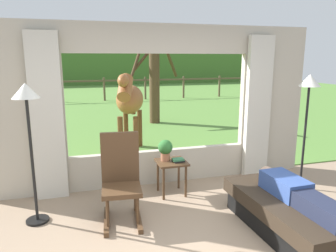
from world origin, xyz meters
TOP-DOWN VIEW (x-y plane):
  - back_wall_with_window at (0.00, 2.26)m, footprint 5.20×0.12m
  - curtain_panel_left at (-1.69, 2.12)m, footprint 0.44×0.10m
  - curtain_panel_right at (1.69, 2.12)m, footprint 0.44×0.10m
  - outdoor_pasture_lawn at (0.00, 13.16)m, footprint 36.00×21.68m
  - distant_hill_ridge at (0.00, 23.00)m, footprint 36.00×2.00m
  - recliner_sofa at (1.09, 0.32)m, footprint 0.95×1.72m
  - reclining_person at (1.09, 0.27)m, footprint 0.36×1.43m
  - rocking_chair at (-0.79, 1.19)m, footprint 0.52×0.72m
  - side_table at (0.04, 1.74)m, footprint 0.44×0.44m
  - potted_plant at (-0.04, 1.80)m, footprint 0.22×0.22m
  - book_stack at (0.13, 1.69)m, footprint 0.18×0.15m
  - floor_lamp_left at (-1.84, 1.41)m, footprint 0.32×0.32m
  - floor_lamp_right at (2.07, 1.37)m, footprint 0.32×0.32m
  - horse at (-0.21, 4.00)m, footprint 0.88×1.82m
  - pasture_tree at (1.05, 7.02)m, footprint 1.61×1.62m
  - pasture_fence_line at (0.00, 12.80)m, footprint 16.10×0.10m

SIDE VIEW (x-z plane):
  - outdoor_pasture_lawn at x=0.00m, z-range 0.00..0.02m
  - recliner_sofa at x=1.09m, z-range 0.01..0.43m
  - side_table at x=0.04m, z-range 0.17..0.69m
  - reclining_person at x=1.09m, z-range 0.41..0.63m
  - book_stack at x=0.13m, z-range 0.52..0.57m
  - rocking_chair at x=-0.79m, z-range -0.01..1.11m
  - potted_plant at x=-0.04m, z-range 0.54..0.86m
  - pasture_fence_line at x=0.00m, z-range 0.19..1.29m
  - horse at x=-0.21m, z-range 0.29..2.02m
  - curtain_panel_left at x=-1.69m, z-range 0.00..2.40m
  - curtain_panel_right at x=1.69m, z-range 0.00..2.40m
  - distant_hill_ridge at x=0.00m, z-range 0.00..2.40m
  - back_wall_with_window at x=0.00m, z-range -0.03..2.52m
  - pasture_tree at x=1.05m, z-range 0.03..2.62m
  - floor_lamp_left at x=-1.84m, z-range 0.54..2.29m
  - floor_lamp_right at x=2.07m, z-range 0.55..2.35m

